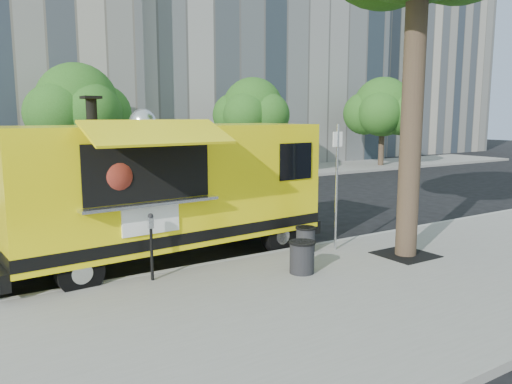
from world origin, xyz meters
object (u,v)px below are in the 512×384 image
far_tree_d (383,107)px  far_tree_b (77,104)px  trash_bin_right (302,256)px  food_truck (167,187)px  sign_post (337,180)px  parking_meter (151,239)px  trash_bin_left (306,238)px  far_tree_c (253,109)px

far_tree_d → far_tree_b: bearing=179.7°
trash_bin_right → food_truck: bearing=123.2°
sign_post → far_tree_b: bearing=100.1°
far_tree_b → far_tree_d: size_ratio=0.97×
far_tree_d → trash_bin_right: (-18.25, -15.16, -3.39)m
far_tree_d → food_truck: bearing=-148.2°
food_truck → trash_bin_right: size_ratio=11.56×
food_truck → parking_meter: bearing=-126.7°
trash_bin_left → parking_meter: bearing=-179.3°
sign_post → food_truck: food_truck is taller
food_truck → trash_bin_right: (1.79, -2.73, -1.25)m
far_tree_c → sign_post: 15.48m
parking_meter → far_tree_b: bearing=81.9°
far_tree_d → food_truck: 23.67m
sign_post → parking_meter: sign_post is taller
far_tree_b → trash_bin_left: size_ratio=9.34×
far_tree_d → parking_meter: 25.38m
food_truck → trash_bin_left: 3.47m
far_tree_d → sign_post: far_tree_d is taller
far_tree_b → sign_post: bearing=-79.9°
far_tree_c → far_tree_d: bearing=1.1°
far_tree_d → parking_meter: size_ratio=4.23×
far_tree_d → sign_post: (-16.45, -14.15, -2.04)m
far_tree_b → parking_meter: bearing=-98.1°
parking_meter → far_tree_c: bearing=51.3°
far_tree_d → food_truck: (-20.03, -12.43, -2.14)m
far_tree_c → sign_post: far_tree_c is taller
far_tree_d → trash_bin_left: size_ratio=9.58×
far_tree_d → food_truck: far_tree_d is taller
far_tree_b → far_tree_c: size_ratio=1.06×
far_tree_b → trash_bin_left: (1.84, -14.00, -3.37)m
food_truck → trash_bin_right: food_truck is taller
parking_meter → trash_bin_left: 3.87m
trash_bin_left → far_tree_b: bearing=97.5°
far_tree_b → far_tree_d: far_tree_d is taller
far_tree_c → parking_meter: (-11.00, -13.75, -2.74)m
parking_meter → trash_bin_left: size_ratio=2.27×
far_tree_b → parking_meter: (-2.00, -14.05, -2.85)m
trash_bin_left → trash_bin_right: trash_bin_right is taller
far_tree_c → sign_post: size_ratio=1.74×
far_tree_b → food_truck: size_ratio=0.72×
trash_bin_left → far_tree_d: bearing=39.0°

